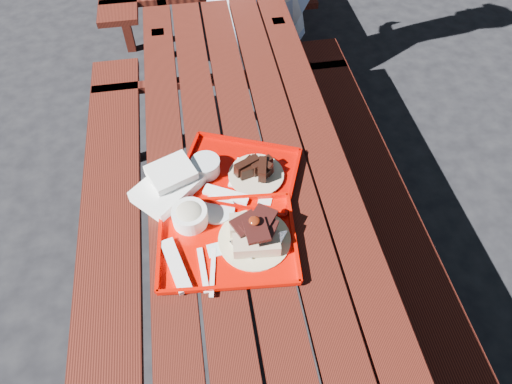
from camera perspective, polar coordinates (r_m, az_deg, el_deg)
The scene contains 5 objects.
ground at distance 2.29m, azimuth -0.63°, elevation -9.76°, with size 60.00×60.00×0.00m, color black.
picnic_table_near at distance 1.82m, azimuth -0.78°, elevation -1.37°, with size 1.41×2.40×0.75m.
near_tray at distance 1.47m, azimuth -3.70°, elevation -5.06°, with size 0.47×0.38×0.14m.
far_tray at distance 1.64m, azimuth -2.43°, elevation 2.43°, with size 0.50×0.45×0.07m.
white_cloth at distance 1.61m, azimuth -10.85°, elevation 0.97°, with size 0.27×0.27×0.09m.
Camera 1 is at (-0.15, -1.07, 2.02)m, focal length 32.00 mm.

